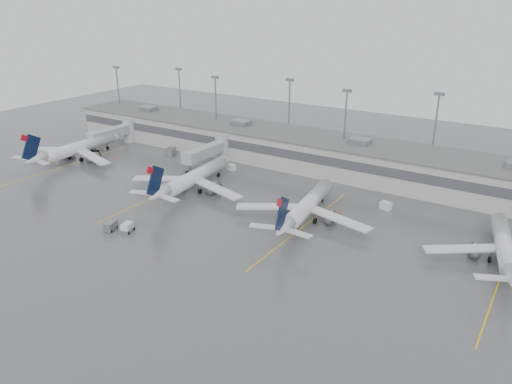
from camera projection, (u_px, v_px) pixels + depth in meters
The scene contains 20 objects.
ground at pixel (148, 254), 86.10m from camera, with size 260.00×260.00×0.00m, color #57575A.
terminal at pixel (304, 150), 130.05m from camera, with size 152.00×17.00×9.45m.
light_masts at pixel (315, 116), 131.70m from camera, with size 142.40×8.00×20.60m.
jet_bridge_left at pixel (119, 132), 148.39m from camera, with size 4.00×17.20×7.00m.
jet_bridge_right at pixel (213, 150), 130.83m from camera, with size 4.00×17.20×7.00m.
stand_markings at pixel (229, 208), 104.92m from camera, with size 105.25×40.00×0.01m.
jet_far_left at pixel (76, 148), 134.43m from camera, with size 29.54×33.20×10.74m.
jet_mid_left at pixel (193, 178), 112.67m from camera, with size 28.65×32.23×10.43m.
jet_mid_right at pixel (306, 206), 97.82m from camera, with size 27.59×31.12×10.09m.
jet_far_right at pixel (505, 247), 82.16m from camera, with size 25.12×28.46×9.33m.
baggage_tug at pixel (127, 228), 93.93m from camera, with size 2.44×3.14×1.79m.
baggage_cart at pixel (111, 226), 94.52m from camera, with size 2.22×3.02×1.74m.
gse_uld_a at pixel (104, 146), 145.24m from camera, with size 2.22×1.48×1.57m, color silver.
gse_uld_b at pixel (231, 167), 127.48m from camera, with size 2.16×1.44×1.53m, color silver.
gse_uld_c at pixel (386, 206), 104.00m from camera, with size 2.21×1.48×1.57m, color silver.
gse_loader at pixel (171, 152), 139.01m from camera, with size 2.16×3.46×2.16m, color slate.
cone_a at pixel (116, 158), 135.92m from camera, with size 0.45×0.45×0.71m, color #F13805.
cone_b at pixel (198, 171), 126.28m from camera, with size 0.44×0.44×0.70m, color #F13805.
cone_c at pixel (340, 212), 101.91m from camera, with size 0.49×0.49×0.78m, color #F13805.
cone_d at pixel (504, 239), 90.50m from camera, with size 0.44×0.44×0.69m, color #F13805.
Camera 1 is at (56.79, -54.18, 41.41)m, focal length 35.00 mm.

